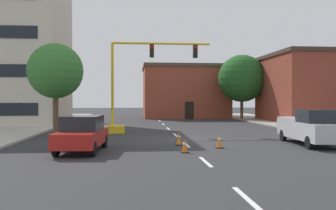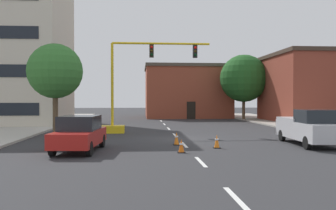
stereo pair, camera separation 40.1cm
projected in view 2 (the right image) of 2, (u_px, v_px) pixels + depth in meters
The scene contains 21 objects.
ground_plane at pixel (179, 139), 23.31m from camera, with size 160.00×160.00×0.00m, color #2D2D30.
sidewalk_left at pixel (17, 129), 30.30m from camera, with size 6.00×56.00×0.14m, color #B2ADA3.
sidewalk_right at pixel (311, 127), 32.27m from camera, with size 6.00×56.00×0.14m, color #9E998E.
lane_stripe_seg_0 at pixel (237, 199), 9.36m from camera, with size 0.16×2.40×0.01m, color silver.
lane_stripe_seg_1 at pixel (201, 162), 14.84m from camera, with size 0.16×2.40×0.01m, color silver.
lane_stripe_seg_2 at pixel (184, 145), 20.32m from camera, with size 0.16×2.40×0.01m, color silver.
lane_stripe_seg_3 at pixel (175, 135), 25.80m from camera, with size 0.16×2.40×0.01m, color silver.
lane_stripe_seg_4 at pixel (169, 129), 31.29m from camera, with size 0.16×2.40×0.01m, color silver.
lane_stripe_seg_5 at pixel (164, 124), 36.77m from camera, with size 0.16×2.40×0.01m, color silver.
lane_stripe_seg_6 at pixel (161, 121), 42.25m from camera, with size 0.16×2.40×0.01m, color silver.
building_tall_left at pixel (1, 40), 36.50m from camera, with size 13.03×11.11×16.91m.
building_brick_center at pixel (186, 92), 50.84m from camera, with size 11.47×10.13×7.09m.
building_row_right at pixel (320, 88), 40.07m from camera, with size 10.90×10.89×7.53m.
traffic_signal_gantry at pixel (126, 104), 27.43m from camera, with size 8.27×1.20×6.83m.
tree_right_far at pixel (244, 78), 43.82m from camera, with size 5.69×5.69×7.87m.
tree_left_near at pixel (55, 71), 24.95m from camera, with size 3.76×3.76×6.35m.
pickup_truck_silver at pixel (310, 128), 20.21m from camera, with size 2.24×5.48×1.99m.
sedan_red_near_left at pixel (80, 133), 17.82m from camera, with size 2.23×4.64×1.74m.
traffic_cone_roadside_a at pixel (217, 141), 18.93m from camera, with size 0.36×0.36×0.72m.
traffic_cone_roadside_b at pixel (181, 146), 17.34m from camera, with size 0.36×0.36×0.66m.
traffic_cone_roadside_c at pixel (177, 138), 20.20m from camera, with size 0.36×0.36×0.74m.
Camera 2 is at (-2.48, -23.15, 2.58)m, focal length 38.99 mm.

